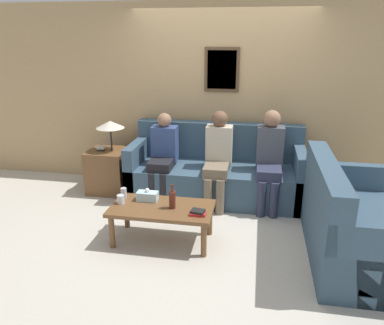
% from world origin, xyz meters
% --- Properties ---
extents(ground_plane, '(16.00, 16.00, 0.00)m').
position_xyz_m(ground_plane, '(0.00, 0.00, 0.00)').
color(ground_plane, beige).
extents(wall_back, '(9.00, 0.08, 2.60)m').
position_xyz_m(wall_back, '(0.00, 1.02, 1.30)').
color(wall_back, tan).
rests_on(wall_back, ground_plane).
extents(couch_main, '(2.34, 0.91, 0.99)m').
position_xyz_m(couch_main, '(0.00, 0.55, 0.34)').
color(couch_main, '#385166').
rests_on(couch_main, ground_plane).
extents(couch_side, '(0.91, 1.63, 0.99)m').
position_xyz_m(couch_side, '(1.52, -0.74, 0.34)').
color(couch_side, '#385166').
rests_on(couch_side, ground_plane).
extents(coffee_table, '(1.10, 0.58, 0.41)m').
position_xyz_m(coffee_table, '(-0.43, -0.78, 0.35)').
color(coffee_table, brown).
rests_on(coffee_table, ground_plane).
extents(side_table_with_lamp, '(0.54, 0.54, 1.04)m').
position_xyz_m(side_table_with_lamp, '(-1.54, 0.46, 0.36)').
color(side_table_with_lamp, brown).
rests_on(side_table_with_lamp, ground_plane).
extents(wine_bottle, '(0.07, 0.07, 0.27)m').
position_xyz_m(wine_bottle, '(-0.31, -0.79, 0.51)').
color(wine_bottle, '#562319').
rests_on(wine_bottle, coffee_table).
extents(drinking_glass, '(0.08, 0.08, 0.10)m').
position_xyz_m(drinking_glass, '(-0.89, -0.77, 0.46)').
color(drinking_glass, silver).
rests_on(drinking_glass, coffee_table).
extents(book_stack, '(0.17, 0.13, 0.05)m').
position_xyz_m(book_stack, '(-0.02, -0.89, 0.43)').
color(book_stack, red).
rests_on(book_stack, coffee_table).
extents(soda_can, '(0.07, 0.07, 0.12)m').
position_xyz_m(soda_can, '(-0.91, -0.64, 0.47)').
color(soda_can, '#BCBCC1').
rests_on(soda_can, coffee_table).
extents(tissue_box, '(0.23, 0.12, 0.15)m').
position_xyz_m(tissue_box, '(-0.63, -0.65, 0.46)').
color(tissue_box, silver).
rests_on(tissue_box, coffee_table).
extents(person_left, '(0.34, 0.58, 1.17)m').
position_xyz_m(person_left, '(-0.71, 0.37, 0.64)').
color(person_left, black).
rests_on(person_left, ground_plane).
extents(person_middle, '(0.34, 0.64, 1.23)m').
position_xyz_m(person_middle, '(0.04, 0.34, 0.67)').
color(person_middle, '#756651').
rests_on(person_middle, ground_plane).
extents(person_right, '(0.34, 0.62, 1.26)m').
position_xyz_m(person_right, '(0.70, 0.36, 0.69)').
color(person_right, '#2D334C').
rests_on(person_right, ground_plane).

